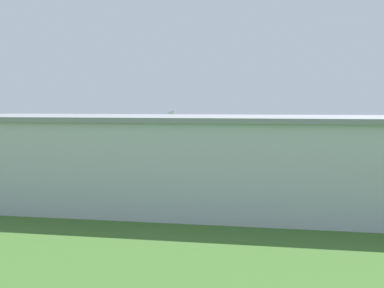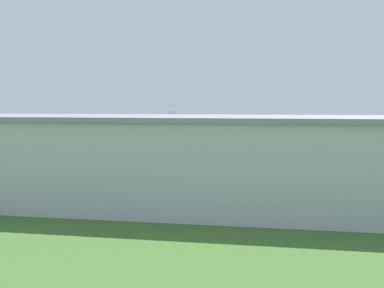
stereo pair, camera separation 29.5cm
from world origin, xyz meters
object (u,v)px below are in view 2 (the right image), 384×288
Objects in this scene: hangar at (186,161)px; biplane at (189,127)px; car_silver at (19,172)px; person_near_hangar_door at (54,171)px.

biplane is (7.08, -33.09, 1.39)m from hangar.
car_silver is (14.20, 20.20, -4.16)m from biplane.
biplane is at bearing -125.10° from car_silver.
hangar is 25.03m from car_silver.
biplane is 25.04m from car_silver.
person_near_hangar_door is at bearing -150.54° from car_silver.
car_silver is (21.27, -12.89, -2.77)m from hangar.
car_silver reaches higher than person_near_hangar_door.
car_silver is 3.64m from person_near_hangar_door.
biplane reaches higher than person_near_hangar_door.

